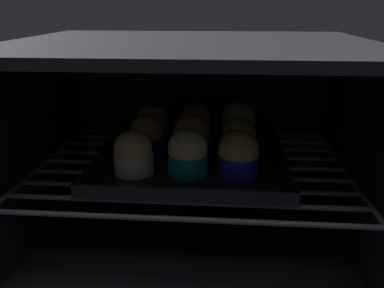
# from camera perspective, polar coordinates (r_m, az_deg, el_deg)

# --- Properties ---
(oven_cavity) EXTENTS (0.59, 0.47, 0.37)m
(oven_cavity) POSITION_cam_1_polar(r_m,az_deg,el_deg) (0.73, 0.19, 0.66)
(oven_cavity) COLOR black
(oven_cavity) RESTS_ON ground
(oven_rack) EXTENTS (0.55, 0.42, 0.01)m
(oven_rack) POSITION_cam_1_polar(r_m,az_deg,el_deg) (0.70, -0.08, -3.08)
(oven_rack) COLOR #51515B
(oven_rack) RESTS_ON oven_cavity
(baking_tray) EXTENTS (0.33, 0.33, 0.02)m
(baking_tray) POSITION_cam_1_polar(r_m,az_deg,el_deg) (0.71, 0.00, -1.90)
(baking_tray) COLOR black
(baking_tray) RESTS_ON oven_rack
(muffin_row0_col0) EXTENTS (0.06, 0.06, 0.07)m
(muffin_row0_col0) POSITION_cam_1_polar(r_m,az_deg,el_deg) (0.63, -8.60, -1.34)
(muffin_row0_col0) COLOR silver
(muffin_row0_col0) RESTS_ON baking_tray
(muffin_row0_col1) EXTENTS (0.06, 0.06, 0.07)m
(muffin_row0_col1) POSITION_cam_1_polar(r_m,az_deg,el_deg) (0.62, -0.59, -1.35)
(muffin_row0_col1) COLOR #0C8C84
(muffin_row0_col1) RESTS_ON baking_tray
(muffin_row0_col2) EXTENTS (0.07, 0.07, 0.07)m
(muffin_row0_col2) POSITION_cam_1_polar(r_m,az_deg,el_deg) (0.62, 6.83, -1.53)
(muffin_row0_col2) COLOR #1928B7
(muffin_row0_col2) RESTS_ON baking_tray
(muffin_row1_col0) EXTENTS (0.06, 0.06, 0.08)m
(muffin_row1_col0) POSITION_cam_1_polar(r_m,az_deg,el_deg) (0.71, -6.57, 1.25)
(muffin_row1_col0) COLOR #1928B7
(muffin_row1_col0) RESTS_ON baking_tray
(muffin_row1_col1) EXTENTS (0.07, 0.07, 0.08)m
(muffin_row1_col1) POSITION_cam_1_polar(r_m,az_deg,el_deg) (0.70, 0.03, 1.08)
(muffin_row1_col1) COLOR #1928B7
(muffin_row1_col1) RESTS_ON baking_tray
(muffin_row1_col2) EXTENTS (0.06, 0.06, 0.07)m
(muffin_row1_col2) POSITION_cam_1_polar(r_m,az_deg,el_deg) (0.70, 6.80, 0.65)
(muffin_row1_col2) COLOR #1928B7
(muffin_row1_col2) RESTS_ON baking_tray
(muffin_row2_col0) EXTENTS (0.06, 0.06, 0.07)m
(muffin_row2_col0) POSITION_cam_1_polar(r_m,az_deg,el_deg) (0.79, -5.79, 3.04)
(muffin_row2_col0) COLOR #0C8C84
(muffin_row2_col0) RESTS_ON baking_tray
(muffin_row2_col1) EXTENTS (0.06, 0.06, 0.08)m
(muffin_row2_col1) POSITION_cam_1_polar(r_m,az_deg,el_deg) (0.78, 0.50, 3.13)
(muffin_row2_col1) COLOR silver
(muffin_row2_col1) RESTS_ON baking_tray
(muffin_row2_col2) EXTENTS (0.07, 0.07, 0.08)m
(muffin_row2_col2) POSITION_cam_1_polar(r_m,az_deg,el_deg) (0.78, 6.78, 3.10)
(muffin_row2_col2) COLOR #1928B7
(muffin_row2_col2) RESTS_ON baking_tray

